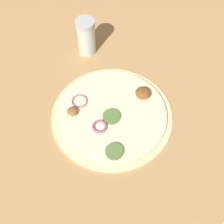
{
  "coord_description": "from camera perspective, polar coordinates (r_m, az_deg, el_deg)",
  "views": [
    {
      "loc": [
        0.36,
        0.04,
        0.59
      ],
      "look_at": [
        0.0,
        0.0,
        0.02
      ],
      "focal_mm": 50.0,
      "sensor_mm": 36.0,
      "label": 1
    }
  ],
  "objects": [
    {
      "name": "spice_jar",
      "position": [
        0.78,
        -4.75,
        13.6
      ],
      "size": [
        0.05,
        0.05,
        0.1
      ],
      "color": "silver",
      "rests_on": "ground_plane"
    },
    {
      "name": "pizza",
      "position": [
        0.69,
        0.05,
        -0.5
      ],
      "size": [
        0.27,
        0.27,
        0.03
      ],
      "color": "beige",
      "rests_on": "ground_plane"
    },
    {
      "name": "ground_plane",
      "position": [
        0.69,
        0.0,
        -0.77
      ],
      "size": [
        3.0,
        3.0,
        0.0
      ],
      "primitive_type": "plane",
      "color": "tan"
    }
  ]
}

